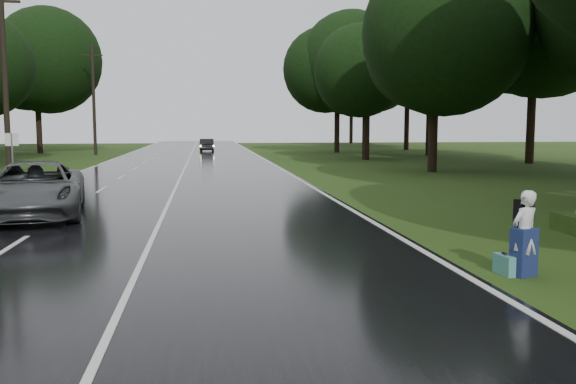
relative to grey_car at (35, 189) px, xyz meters
name	(u,v)px	position (x,y,z in m)	size (l,w,h in m)	color
ground	(141,265)	(3.69, -6.60, -0.84)	(160.00, 160.00, 0.00)	#284213
road	(181,177)	(3.69, 13.40, -0.82)	(12.00, 140.00, 0.04)	black
lane_center	(181,176)	(3.69, 13.40, -0.79)	(0.12, 140.00, 0.01)	silver
grey_car	(35,189)	(0.00, 0.00, 0.00)	(2.64, 5.73, 1.59)	#4A4E4F
far_car	(207,145)	(5.17, 43.16, -0.16)	(1.35, 3.88, 1.28)	black
hitchhiker	(524,236)	(10.58, -8.38, -0.12)	(0.66, 0.64, 1.55)	silver
suitcase	(504,265)	(10.27, -8.28, -0.65)	(0.15, 0.51, 0.36)	teal
utility_pole_mid	(10,179)	(-4.81, 13.53, -0.84)	(1.80, 0.28, 9.67)	black
utility_pole_far	(96,155)	(-4.81, 37.81, -0.84)	(1.80, 0.28, 9.83)	black
road_sign_b	(14,186)	(-3.51, 9.80, -0.84)	(0.56, 0.10, 2.34)	white
tree_left_f	(40,153)	(-10.73, 42.29, -0.84)	(9.63, 9.63, 15.05)	black
tree_right_d	(432,172)	(17.96, 15.04, -0.84)	(8.36, 8.36, 13.06)	black
tree_right_e	(366,160)	(17.33, 27.32, -0.84)	(7.90, 7.90, 12.35)	black
tree_right_f	(337,152)	(17.82, 39.93, -0.84)	(9.36, 9.36, 14.62)	black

